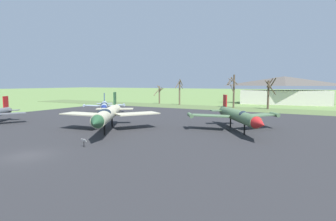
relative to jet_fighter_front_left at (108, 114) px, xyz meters
name	(u,v)px	position (x,y,z in m)	size (l,w,h in m)	color
ground_plane	(28,156)	(1.94, -13.15, -2.41)	(600.00, 600.00, 0.00)	#607F42
asphalt_apron	(140,128)	(1.94, 4.78, -2.38)	(70.51, 59.77, 0.05)	#28282B
grass_verge_strip	(216,108)	(1.94, 40.66, -2.38)	(130.51, 12.00, 0.06)	#506537
jet_fighter_front_left	(108,114)	(0.00, 0.00, 0.00)	(12.76, 15.99, 5.19)	#B7B293
info_placard_front_left	(84,142)	(3.88, -8.21, -1.82)	(0.60, 0.29, 0.91)	black
jet_fighter_front_right	(104,105)	(-15.08, 16.12, -0.56)	(10.52, 10.97, 4.36)	#8EA3B2
info_placard_front_right	(96,116)	(-10.49, 8.75, -1.80)	(0.60, 0.38, 0.94)	black
jet_fighter_rear_center	(238,116)	(15.60, 8.41, -0.21)	(12.45, 14.50, 4.79)	#4C6B47
bare_tree_far_left	(159,94)	(-19.20, 46.63, 0.86)	(2.52, 2.69, 5.96)	brown
bare_tree_left_of_center	(180,91)	(-11.46, 45.75, 1.75)	(2.21, 2.18, 7.86)	brown
bare_tree_center	(233,89)	(5.54, 43.63, 2.62)	(2.85, 3.09, 8.88)	brown
bare_tree_right_of_center	(269,92)	(14.61, 43.81, 2.05)	(2.79, 3.61, 8.06)	brown
visitor_building	(284,90)	(16.17, 64.16, 1.95)	(28.37, 14.16, 8.75)	beige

